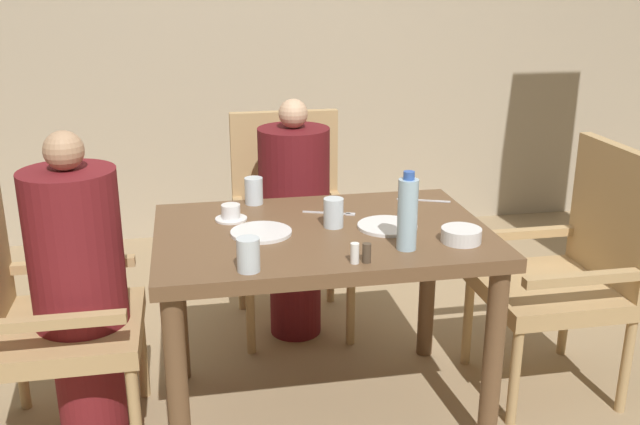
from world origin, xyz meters
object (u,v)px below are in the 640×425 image
diner_in_left_chair (80,289)px  glass_tall_far (248,255)px  chair_far_side (290,215)px  glass_tall_mid (333,213)px  diner_in_far_chair (294,217)px  chair_right_side (572,264)px  plate_main_left (261,232)px  teacup_with_saucer (231,214)px  chair_left_side (36,306)px  plate_main_right (387,226)px  bowl_small (461,235)px  glass_tall_near (254,191)px  water_bottle (407,213)px

diner_in_left_chair → glass_tall_far: bearing=-30.6°
chair_far_side → glass_tall_mid: (0.05, -0.80, 0.27)m
diner_in_far_chair → chair_right_side: size_ratio=1.11×
plate_main_left → teacup_with_saucer: 0.20m
chair_far_side → chair_left_side: bearing=-141.0°
plate_main_right → glass_tall_far: bearing=-150.3°
chair_far_side → glass_tall_far: 1.21m
diner_in_left_chair → chair_far_side: diner_in_left_chair is taller
glass_tall_mid → bowl_small: bearing=-30.3°
chair_far_side → plate_main_right: bearing=-74.4°
plate_main_right → glass_tall_far: glass_tall_far is taller
chair_far_side → teacup_with_saucer: chair_far_side is taller
glass_tall_mid → glass_tall_far: bearing=-134.3°
glass_tall_near → chair_left_side: bearing=-156.4°
teacup_with_saucer → bowl_small: (0.76, -0.38, -0.00)m
chair_right_side → plate_main_right: (-0.77, -0.03, 0.22)m
chair_left_side → diner_in_far_chair: diner_in_far_chair is taller
chair_far_side → glass_tall_near: size_ratio=9.41×
glass_tall_far → diner_in_left_chair: bearing=149.4°
chair_left_side → chair_far_side: 1.30m
chair_right_side → glass_tall_near: chair_right_side is taller
teacup_with_saucer → glass_tall_far: size_ratio=1.11×
diner_in_left_chair → teacup_with_saucer: size_ratio=9.61×
chair_left_side → glass_tall_near: size_ratio=9.41×
chair_far_side → plate_main_left: size_ratio=4.63×
diner_in_far_chair → plate_main_right: size_ratio=5.13×
diner_in_far_chair → diner_in_left_chair: bearing=-142.2°
plate_main_left → glass_tall_mid: glass_tall_mid is taller
plate_main_left → bowl_small: bowl_small is taller
chair_far_side → diner_in_left_chair: bearing=-136.4°
diner_in_left_chair → glass_tall_far: size_ratio=10.70×
plate_main_right → bowl_small: (0.21, -0.19, 0.02)m
chair_left_side → diner_in_far_chair: 1.21m
plate_main_right → water_bottle: 0.25m
diner_in_left_chair → water_bottle: diner_in_left_chair is taller
diner_in_far_chair → glass_tall_mid: diner_in_far_chair is taller
chair_far_side → bowl_small: bearing=-66.7°
chair_right_side → plate_main_right: chair_right_side is taller
bowl_small → glass_tall_mid: size_ratio=1.29×
diner_in_far_chair → water_bottle: diner_in_far_chair is taller
diner_in_left_chair → plate_main_left: (0.64, -0.01, 0.17)m
diner_in_left_chair → bowl_small: bearing=-9.4°
chair_far_side → water_bottle: (0.24, -1.06, 0.34)m
chair_left_side → plate_main_right: chair_left_side is taller
chair_far_side → plate_main_left: 0.88m
glass_tall_mid → glass_tall_far: size_ratio=1.00×
water_bottle → glass_tall_near: bearing=127.3°
water_bottle → glass_tall_far: (-0.54, -0.09, -0.07)m
glass_tall_mid → water_bottle: bearing=-53.4°
glass_tall_near → diner_in_far_chair: bearing=56.4°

